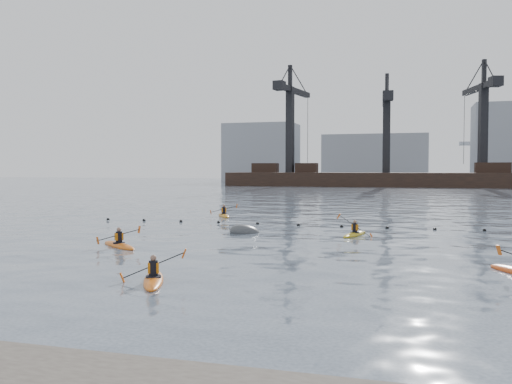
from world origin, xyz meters
TOP-DOWN VIEW (x-y plane):
  - ground at (0.00, 0.00)m, footprint 400.00×400.00m
  - float_line at (-0.50, 22.53)m, footprint 33.24×0.73m
  - barge_pier at (-0.22, 110.00)m, footprint 72.00×19.30m
  - skyline at (2.23, 150.27)m, footprint 141.00×28.00m
  - kayaker_0 at (-3.11, 2.65)m, footprint 2.17×3.32m
  - kayaker_2 at (-8.71, 9.93)m, footprint 3.17×2.65m
  - kayaker_3 at (2.32, 17.96)m, footprint 2.24×3.30m
  - kayaker_5 at (-9.49, 28.07)m, footprint 2.28×3.35m
  - mooring_buoy at (-4.29, 17.28)m, footprint 2.46×2.28m

SIDE VIEW (x-z plane):
  - ground at x=0.00m, z-range 0.00..0.00m
  - mooring_buoy at x=-4.29m, z-range -0.70..0.70m
  - float_line at x=-0.50m, z-range -0.09..0.15m
  - kayaker_3 at x=2.32m, z-range -0.59..0.79m
  - kayaker_0 at x=-3.11m, z-range -0.53..0.74m
  - kayaker_5 at x=-9.49m, z-range -0.47..0.68m
  - kayaker_2 at x=-8.71m, z-range -0.45..0.66m
  - barge_pier at x=-0.22m, z-range -12.86..16.64m
  - skyline at x=2.23m, z-range -1.75..20.25m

